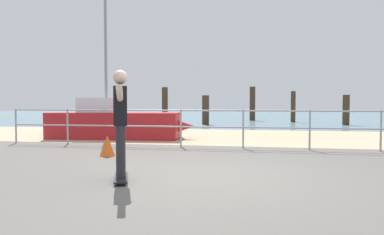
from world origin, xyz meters
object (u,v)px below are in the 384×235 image
object	(u,v)px
sailboat	(120,124)
skateboard	(121,178)
traffic_cone	(107,146)
skateboarder	(121,117)

from	to	relation	value
sailboat	skateboard	world-z (taller)	sailboat
sailboat	traffic_cone	xyz separation A→B (m)	(1.27, -3.84, -0.27)
sailboat	skateboard	bearing A→B (deg)	-67.69
skateboarder	traffic_cone	distance (m)	2.74
sailboat	skateboarder	world-z (taller)	sailboat
traffic_cone	sailboat	bearing A→B (deg)	108.29
skateboard	sailboat	bearing A→B (deg)	112.31
skateboard	traffic_cone	world-z (taller)	traffic_cone
skateboarder	traffic_cone	size ratio (longest dim) A/B	3.30
sailboat	traffic_cone	distance (m)	4.05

